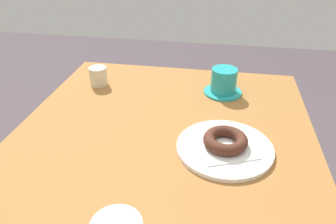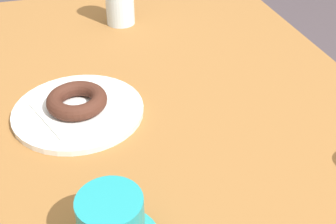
{
  "view_description": "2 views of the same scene",
  "coord_description": "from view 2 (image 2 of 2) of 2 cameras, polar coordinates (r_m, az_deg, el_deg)",
  "views": [
    {
      "loc": [
        0.57,
        0.13,
        1.22
      ],
      "look_at": [
        -0.14,
        0.01,
        0.78
      ],
      "focal_mm": 34.15,
      "sensor_mm": 36.0,
      "label": 1
    },
    {
      "loc": [
        -0.71,
        0.17,
        1.2
      ],
      "look_at": [
        -0.13,
        0.01,
        0.76
      ],
      "focal_mm": 46.21,
      "sensor_mm": 36.0,
      "label": 2
    }
  ],
  "objects": [
    {
      "name": "table",
      "position": [
        0.92,
        -1.39,
        -1.82
      ],
      "size": [
        1.07,
        0.79,
        0.74
      ],
      "color": "#966230",
      "rests_on": "ground_plane"
    },
    {
      "name": "plate_chocolate_ring",
      "position": [
        0.79,
        -11.72,
        0.14
      ],
      "size": [
        0.23,
        0.23,
        0.01
      ],
      "primitive_type": "cylinder",
      "color": "white",
      "rests_on": "table"
    },
    {
      "name": "napkin_chocolate_ring",
      "position": [
        0.79,
        -11.79,
        0.56
      ],
      "size": [
        0.17,
        0.17,
        0.0
      ],
      "primitive_type": "cube",
      "rotation": [
        0.0,
        0.0,
        0.38
      ],
      "color": "white",
      "rests_on": "plate_chocolate_ring"
    },
    {
      "name": "donut_chocolate_ring",
      "position": [
        0.78,
        -11.92,
        1.5
      ],
      "size": [
        0.11,
        0.11,
        0.03
      ],
      "primitive_type": "torus",
      "color": "#462318",
      "rests_on": "napkin_chocolate_ring"
    }
  ]
}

